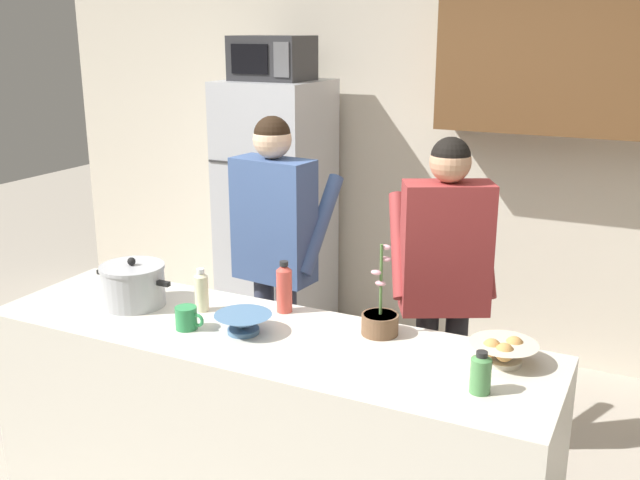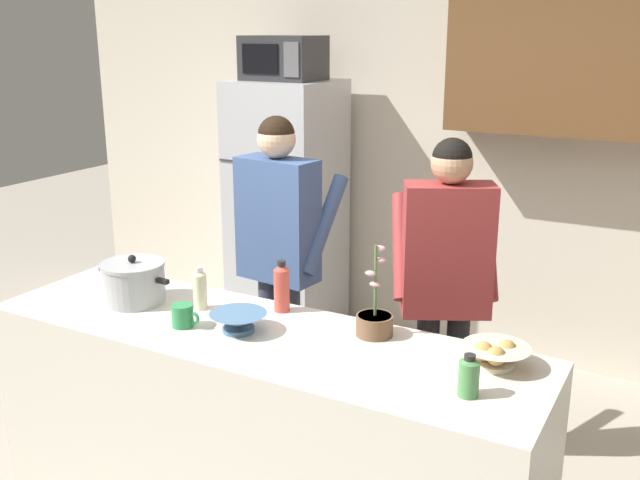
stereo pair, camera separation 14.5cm
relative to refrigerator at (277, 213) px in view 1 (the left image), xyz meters
The scene contains 14 objects.
back_wall_unit 1.42m from the refrigerator, 17.67° to the left, with size 6.00×0.48×2.60m.
kitchen_island 2.13m from the refrigerator, 62.33° to the right, with size 2.39×0.68×0.92m, color silver.
refrigerator is the anchor object (origin of this frame).
microwave 1.03m from the refrigerator, 89.93° to the right, with size 0.48×0.37×0.28m.
person_near_pot 1.15m from the refrigerator, 60.82° to the right, with size 0.55×0.46×1.69m.
person_by_sink 1.77m from the refrigerator, 33.49° to the right, with size 0.61×0.57×1.64m.
cooking_pot 1.86m from the refrigerator, 80.60° to the right, with size 0.40×0.29×0.22m.
coffee_mug 2.06m from the refrigerator, 70.81° to the right, with size 0.13×0.09×0.10m.
bread_bowl 2.56m from the refrigerator, 41.48° to the right, with size 0.25×0.25×0.10m.
empty_bowl 2.09m from the refrigerator, 64.22° to the right, with size 0.24×0.24×0.08m.
bottle_near_edge 2.72m from the refrigerator, 45.80° to the right, with size 0.07×0.07×0.15m.
bottle_mid_counter 1.86m from the refrigerator, 70.63° to the right, with size 0.06×0.06×0.19m.
bottle_far_corner 1.86m from the refrigerator, 59.45° to the right, with size 0.07×0.07×0.23m.
potted_orchid 2.17m from the refrigerator, 49.38° to the right, with size 0.15×0.15×0.38m.
Camera 1 is at (1.42, -2.35, 2.12)m, focal length 40.88 mm.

